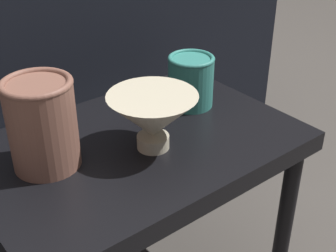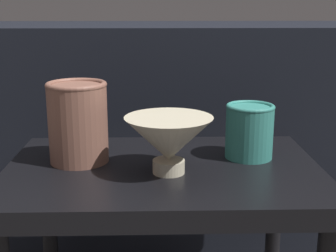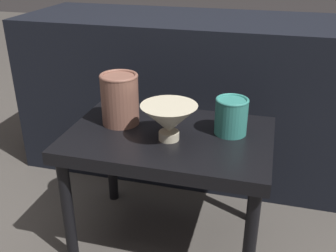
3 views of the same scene
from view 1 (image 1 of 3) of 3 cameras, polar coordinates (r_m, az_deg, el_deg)
table at (r=0.92m, az=-3.67°, el=-4.50°), size 0.62×0.41×0.40m
couch_backdrop at (r=1.37m, az=-17.07°, el=5.05°), size 1.50×0.50×0.65m
bowl at (r=0.84m, az=-1.88°, el=1.10°), size 0.16×0.16×0.11m
vase_textured_left at (r=0.81m, az=-15.10°, el=0.38°), size 0.12×0.12×0.16m
vase_colorful_right at (r=1.00m, az=2.79°, el=5.61°), size 0.10×0.10×0.11m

